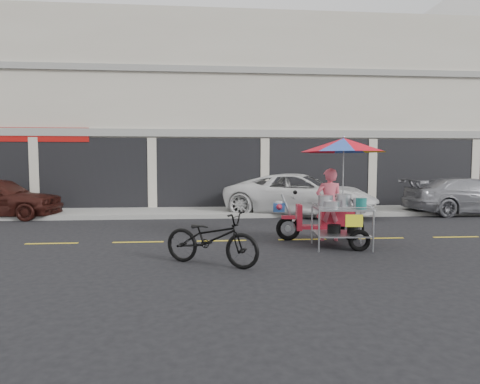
{
  "coord_description": "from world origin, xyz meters",
  "views": [
    {
      "loc": [
        -2.36,
        -9.65,
        1.87
      ],
      "look_at": [
        -1.5,
        0.6,
        1.15
      ],
      "focal_mm": 30.0,
      "sensor_mm": 36.0,
      "label": 1
    }
  ],
  "objects": [
    {
      "name": "near_bicycle",
      "position": [
        -2.28,
        -2.33,
        0.5
      ],
      "size": [
        2.0,
        1.52,
        1.01
      ],
      "primitive_type": "imported",
      "rotation": [
        0.0,
        0.0,
        1.06
      ],
      "color": "black",
      "rests_on": "ground"
    },
    {
      "name": "sidewalk",
      "position": [
        0.0,
        5.5,
        0.07
      ],
      "size": [
        45.0,
        3.0,
        0.15
      ],
      "primitive_type": "cube",
      "color": "gray",
      "rests_on": "ground"
    },
    {
      "name": "shophouse_block",
      "position": [
        2.82,
        10.59,
        4.24
      ],
      "size": [
        36.0,
        8.11,
        10.4
      ],
      "color": "beige",
      "rests_on": "ground"
    },
    {
      "name": "food_vendor_rig",
      "position": [
        0.64,
        -0.66,
        1.58
      ],
      "size": [
        2.49,
        2.17,
        2.51
      ],
      "rotation": [
        0.0,
        0.0,
        -0.1
      ],
      "color": "black",
      "rests_on": "ground"
    },
    {
      "name": "silver_pickup",
      "position": [
        7.34,
        4.39,
        0.68
      ],
      "size": [
        4.7,
        1.91,
        1.36
      ],
      "primitive_type": "imported",
      "rotation": [
        0.0,
        0.0,
        1.57
      ],
      "color": "gray",
      "rests_on": "ground"
    },
    {
      "name": "centerline",
      "position": [
        0.0,
        0.0,
        0.0
      ],
      "size": [
        42.0,
        0.1,
        0.01
      ],
      "primitive_type": "cube",
      "color": "gold",
      "rests_on": "ground"
    },
    {
      "name": "white_pickup",
      "position": [
        1.07,
        4.7,
        0.76
      ],
      "size": [
        6.02,
        4.56,
        1.52
      ],
      "primitive_type": "imported",
      "rotation": [
        0.0,
        0.0,
        1.14
      ],
      "color": "white",
      "rests_on": "ground"
    },
    {
      "name": "ground",
      "position": [
        0.0,
        0.0,
        0.0
      ],
      "size": [
        90.0,
        90.0,
        0.0
      ],
      "primitive_type": "plane",
      "color": "black"
    }
  ]
}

